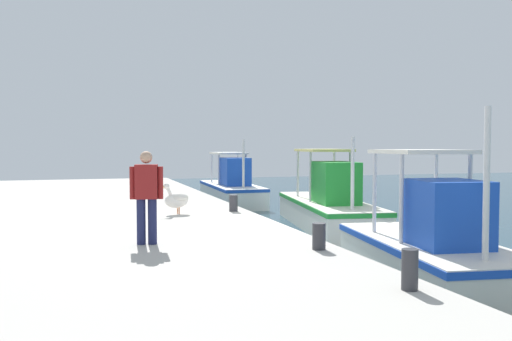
{
  "coord_description": "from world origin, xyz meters",
  "views": [
    {
      "loc": [
        11.83,
        -4.21,
        2.57
      ],
      "look_at": [
        -5.45,
        1.27,
        1.74
      ],
      "focal_mm": 37.28,
      "sensor_mm": 36.0,
      "label": 1
    }
  ],
  "objects_px": {
    "pelican": "(177,199)",
    "fishing_boat_second": "(329,206)",
    "mooring_bollard_nearest": "(233,203)",
    "fisherman_standing": "(147,193)",
    "fishing_boat_third": "(432,248)",
    "fishing_boat_nearest": "(232,189)",
    "mooring_bollard_third": "(410,270)",
    "mooring_bollard_second": "(319,236)"
  },
  "relations": [
    {
      "from": "pelican",
      "to": "fishing_boat_second",
      "type": "bearing_deg",
      "value": 105.24
    },
    {
      "from": "fishing_boat_second",
      "to": "mooring_bollard_nearest",
      "type": "distance_m",
      "value": 3.68
    },
    {
      "from": "pelican",
      "to": "fisherman_standing",
      "type": "relative_size",
      "value": 0.58
    },
    {
      "from": "fisherman_standing",
      "to": "fishing_boat_third",
      "type": "bearing_deg",
      "value": 76.49
    },
    {
      "from": "fishing_boat_nearest",
      "to": "mooring_bollard_nearest",
      "type": "distance_m",
      "value": 9.16
    },
    {
      "from": "pelican",
      "to": "mooring_bollard_nearest",
      "type": "relative_size",
      "value": 2.14
    },
    {
      "from": "mooring_bollard_nearest",
      "to": "mooring_bollard_third",
      "type": "relative_size",
      "value": 0.89
    },
    {
      "from": "pelican",
      "to": "mooring_bollard_third",
      "type": "xyz_separation_m",
      "value": [
        8.17,
        1.56,
        -0.15
      ]
    },
    {
      "from": "mooring_bollard_third",
      "to": "fishing_boat_second",
      "type": "bearing_deg",
      "value": 160.16
    },
    {
      "from": "fishing_boat_second",
      "to": "pelican",
      "type": "height_order",
      "value": "fishing_boat_second"
    },
    {
      "from": "fishing_boat_third",
      "to": "mooring_bollard_second",
      "type": "xyz_separation_m",
      "value": [
        0.15,
        -2.4,
        0.37
      ]
    },
    {
      "from": "mooring_bollard_nearest",
      "to": "mooring_bollard_second",
      "type": "bearing_deg",
      "value": 0.0
    },
    {
      "from": "mooring_bollard_second",
      "to": "mooring_bollard_third",
      "type": "relative_size",
      "value": 0.89
    },
    {
      "from": "pelican",
      "to": "mooring_bollard_nearest",
      "type": "height_order",
      "value": "pelican"
    },
    {
      "from": "mooring_bollard_second",
      "to": "mooring_bollard_third",
      "type": "distance_m",
      "value": 2.69
    },
    {
      "from": "fishing_boat_nearest",
      "to": "mooring_bollard_third",
      "type": "relative_size",
      "value": 12.01
    },
    {
      "from": "fisherman_standing",
      "to": "mooring_bollard_second",
      "type": "bearing_deg",
      "value": 63.21
    },
    {
      "from": "fishing_boat_third",
      "to": "mooring_bollard_third",
      "type": "relative_size",
      "value": 9.92
    },
    {
      "from": "mooring_bollard_second",
      "to": "fisherman_standing",
      "type": "bearing_deg",
      "value": -116.79
    },
    {
      "from": "mooring_bollard_nearest",
      "to": "fishing_boat_third",
      "type": "bearing_deg",
      "value": 23.79
    },
    {
      "from": "fishing_boat_nearest",
      "to": "fishing_boat_third",
      "type": "xyz_separation_m",
      "value": [
        14.29,
        0.08,
        -0.03
      ]
    },
    {
      "from": "mooring_bollard_nearest",
      "to": "mooring_bollard_second",
      "type": "height_order",
      "value": "mooring_bollard_second"
    },
    {
      "from": "pelican",
      "to": "mooring_bollard_second",
      "type": "relative_size",
      "value": 2.13
    },
    {
      "from": "fisherman_standing",
      "to": "mooring_bollard_second",
      "type": "xyz_separation_m",
      "value": [
        1.39,
        2.76,
        -0.7
      ]
    },
    {
      "from": "fishing_boat_second",
      "to": "fishing_boat_third",
      "type": "relative_size",
      "value": 1.33
    },
    {
      "from": "fishing_boat_third",
      "to": "mooring_bollard_second",
      "type": "relative_size",
      "value": 11.11
    },
    {
      "from": "fishing_boat_nearest",
      "to": "fishing_boat_second",
      "type": "distance_m",
      "value": 7.68
    },
    {
      "from": "fishing_boat_third",
      "to": "mooring_bollard_third",
      "type": "height_order",
      "value": "fishing_boat_third"
    },
    {
      "from": "fishing_boat_second",
      "to": "fishing_boat_third",
      "type": "distance_m",
      "value": 6.77
    },
    {
      "from": "fishing_boat_second",
      "to": "fishing_boat_third",
      "type": "bearing_deg",
      "value": -8.86
    },
    {
      "from": "fishing_boat_second",
      "to": "fishing_boat_third",
      "type": "xyz_separation_m",
      "value": [
        6.69,
        -1.04,
        -0.04
      ]
    },
    {
      "from": "mooring_bollard_third",
      "to": "mooring_bollard_second",
      "type": "bearing_deg",
      "value": 180.0
    },
    {
      "from": "fishing_boat_nearest",
      "to": "mooring_bollard_second",
      "type": "distance_m",
      "value": 14.64
    },
    {
      "from": "fishing_boat_second",
      "to": "fisherman_standing",
      "type": "xyz_separation_m",
      "value": [
        5.45,
        -6.2,
        1.03
      ]
    },
    {
      "from": "mooring_bollard_second",
      "to": "mooring_bollard_third",
      "type": "height_order",
      "value": "mooring_bollard_third"
    },
    {
      "from": "fisherman_standing",
      "to": "fishing_boat_nearest",
      "type": "bearing_deg",
      "value": 158.73
    },
    {
      "from": "fishing_boat_nearest",
      "to": "pelican",
      "type": "xyz_separation_m",
      "value": [
        8.97,
        -3.89,
        0.51
      ]
    },
    {
      "from": "fisherman_standing",
      "to": "mooring_bollard_second",
      "type": "distance_m",
      "value": 3.17
    },
    {
      "from": "fishing_boat_third",
      "to": "mooring_bollard_nearest",
      "type": "bearing_deg",
      "value": -156.21
    },
    {
      "from": "pelican",
      "to": "fisherman_standing",
      "type": "bearing_deg",
      "value": -16.32
    },
    {
      "from": "pelican",
      "to": "mooring_bollard_third",
      "type": "bearing_deg",
      "value": 10.83
    },
    {
      "from": "mooring_bollard_nearest",
      "to": "mooring_bollard_third",
      "type": "height_order",
      "value": "mooring_bollard_third"
    }
  ]
}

